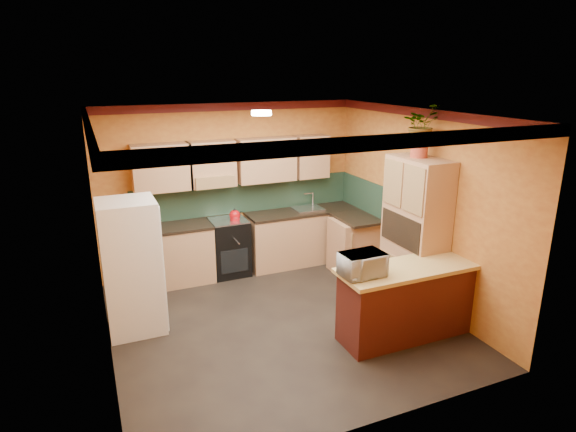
# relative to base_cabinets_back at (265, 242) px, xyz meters

# --- Properties ---
(room_shell) EXTENTS (4.24, 4.24, 2.72)m
(room_shell) POSITION_rel_base_cabinets_back_xyz_m (-0.45, -1.52, 1.65)
(room_shell) COLOR black
(room_shell) RESTS_ON ground
(base_cabinets_back) EXTENTS (3.65, 0.60, 0.88)m
(base_cabinets_back) POSITION_rel_base_cabinets_back_xyz_m (0.00, 0.00, 0.00)
(base_cabinets_back) COLOR tan
(base_cabinets_back) RESTS_ON ground
(countertop_back) EXTENTS (3.65, 0.62, 0.04)m
(countertop_back) POSITION_rel_base_cabinets_back_xyz_m (0.00, -0.00, 0.46)
(countertop_back) COLOR black
(countertop_back) RESTS_ON base_cabinets_back
(stove) EXTENTS (0.58, 0.58, 0.91)m
(stove) POSITION_rel_base_cabinets_back_xyz_m (-0.62, -0.00, 0.02)
(stove) COLOR black
(stove) RESTS_ON ground
(kettle) EXTENTS (0.18, 0.18, 0.18)m
(kettle) POSITION_rel_base_cabinets_back_xyz_m (-0.53, -0.05, 0.56)
(kettle) COLOR #B20B12
(kettle) RESTS_ON stove
(sink) EXTENTS (0.48, 0.40, 0.03)m
(sink) POSITION_rel_base_cabinets_back_xyz_m (0.78, 0.00, 0.50)
(sink) COLOR silver
(sink) RESTS_ON countertop_back
(base_cabinets_right) EXTENTS (0.60, 0.80, 0.88)m
(base_cabinets_right) POSITION_rel_base_cabinets_back_xyz_m (1.33, -0.71, 0.00)
(base_cabinets_right) COLOR tan
(base_cabinets_right) RESTS_ON ground
(countertop_right) EXTENTS (0.62, 0.80, 0.04)m
(countertop_right) POSITION_rel_base_cabinets_back_xyz_m (1.33, -0.71, 0.46)
(countertop_right) COLOR black
(countertop_right) RESTS_ON base_cabinets_right
(fridge) EXTENTS (0.68, 0.66, 1.70)m
(fridge) POSITION_rel_base_cabinets_back_xyz_m (-2.22, -1.22, 0.41)
(fridge) COLOR white
(fridge) RESTS_ON ground
(pantry) EXTENTS (0.48, 0.90, 2.10)m
(pantry) POSITION_rel_base_cabinets_back_xyz_m (1.38, -2.08, 0.61)
(pantry) COLOR tan
(pantry) RESTS_ON ground
(fern_pot) EXTENTS (0.22, 0.22, 0.16)m
(fern_pot) POSITION_rel_base_cabinets_back_xyz_m (1.38, -2.03, 1.74)
(fern_pot) COLOR #A83D28
(fern_pot) RESTS_ON pantry
(fern) EXTENTS (0.54, 0.49, 0.52)m
(fern) POSITION_rel_base_cabinets_back_xyz_m (1.38, -2.03, 2.08)
(fern) COLOR tan
(fern) RESTS_ON fern_pot
(breakfast_bar) EXTENTS (1.80, 0.55, 0.88)m
(breakfast_bar) POSITION_rel_base_cabinets_back_xyz_m (0.89, -2.72, 0.00)
(breakfast_bar) COLOR #4F1712
(breakfast_bar) RESTS_ON ground
(bar_top) EXTENTS (1.90, 0.65, 0.05)m
(bar_top) POSITION_rel_base_cabinets_back_xyz_m (0.89, -2.72, 0.47)
(bar_top) COLOR tan
(bar_top) RESTS_ON breakfast_bar
(microwave) EXTENTS (0.51, 0.35, 0.27)m
(microwave) POSITION_rel_base_cabinets_back_xyz_m (0.17, -2.72, 0.63)
(microwave) COLOR white
(microwave) RESTS_ON bar_top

